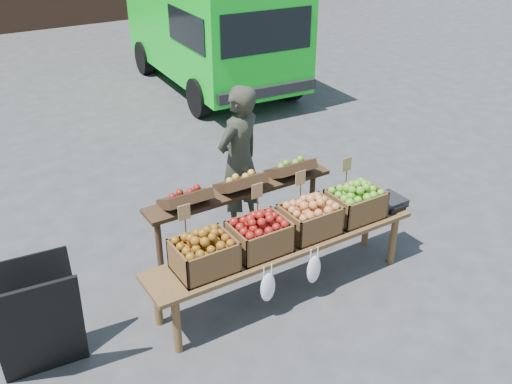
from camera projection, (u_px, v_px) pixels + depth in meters
ground at (290, 315)px, 5.18m from camera, size 80.00×80.00×0.00m
delivery_van at (211, 33)px, 10.59m from camera, size 2.33×4.61×2.01m
vendor at (239, 161)px, 6.10m from camera, size 0.71×0.58×1.67m
chalkboard_sign at (38, 322)px, 4.37m from camera, size 0.68×0.42×0.98m
back_table at (241, 213)px, 5.76m from camera, size 2.10×0.44×1.04m
display_bench at (284, 266)px, 5.35m from camera, size 2.70×0.56×0.57m
crate_golden_apples at (204, 256)px, 4.77m from camera, size 0.50×0.40×0.28m
crate_russet_pears at (260, 237)px, 5.02m from camera, size 0.50×0.40×0.28m
crate_red_apples at (310, 220)px, 5.28m from camera, size 0.50×0.40×0.28m
crate_green_apples at (355, 204)px, 5.53m from camera, size 0.50×0.40×0.28m
weighing_scale at (386, 202)px, 5.78m from camera, size 0.34×0.30×0.08m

